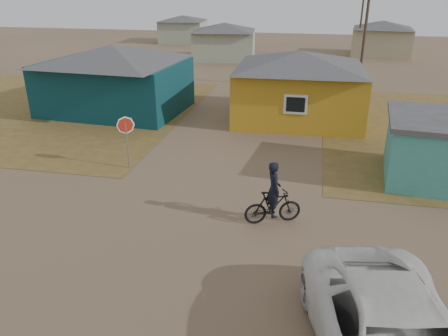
{
  "coord_description": "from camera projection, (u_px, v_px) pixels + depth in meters",
  "views": [
    {
      "loc": [
        3.37,
        -10.93,
        7.4
      ],
      "look_at": [
        0.45,
        3.0,
        1.3
      ],
      "focal_mm": 35.0,
      "sensor_mm": 36.0,
      "label": 1
    }
  ],
  "objects": [
    {
      "name": "ground",
      "position": [
        190.0,
        243.0,
        13.39
      ],
      "size": [
        120.0,
        120.0,
        0.0
      ],
      "primitive_type": "plane",
      "color": "brown"
    },
    {
      "name": "grass_nw",
      "position": [
        34.0,
        108.0,
        27.72
      ],
      "size": [
        20.0,
        18.0,
        0.0
      ],
      "primitive_type": "cube",
      "color": "brown",
      "rests_on": "ground"
    },
    {
      "name": "house_teal",
      "position": [
        115.0,
        78.0,
        26.32
      ],
      "size": [
        8.93,
        7.08,
        4.0
      ],
      "color": "#0A3037",
      "rests_on": "ground"
    },
    {
      "name": "house_yellow",
      "position": [
        299.0,
        85.0,
        24.72
      ],
      "size": [
        7.72,
        6.76,
        3.9
      ],
      "color": "#BA871C",
      "rests_on": "ground"
    },
    {
      "name": "house_pale_west",
      "position": [
        224.0,
        41.0,
        44.37
      ],
      "size": [
        7.04,
        6.15,
        3.6
      ],
      "color": "#979E88",
      "rests_on": "ground"
    },
    {
      "name": "house_beige_east",
      "position": [
        382.0,
        38.0,
        46.75
      ],
      "size": [
        6.95,
        6.05,
        3.6
      ],
      "color": "tan",
      "rests_on": "ground"
    },
    {
      "name": "house_pale_north",
      "position": [
        183.0,
        29.0,
        56.72
      ],
      "size": [
        6.28,
        5.81,
        3.4
      ],
      "color": "#979E88",
      "rests_on": "ground"
    },
    {
      "name": "utility_pole_near",
      "position": [
        365.0,
        32.0,
        30.32
      ],
      "size": [
        1.4,
        0.2,
        8.0
      ],
      "color": "#433328",
      "rests_on": "ground"
    },
    {
      "name": "utility_pole_far",
      "position": [
        362.0,
        16.0,
        44.53
      ],
      "size": [
        1.4,
        0.2,
        8.0
      ],
      "color": "#433328",
      "rests_on": "ground"
    },
    {
      "name": "stop_sign",
      "position": [
        126.0,
        130.0,
        18.13
      ],
      "size": [
        0.75,
        0.11,
        2.3
      ],
      "color": "gray",
      "rests_on": "ground"
    },
    {
      "name": "cyclist",
      "position": [
        273.0,
        201.0,
        14.26
      ],
      "size": [
        1.98,
        1.22,
        2.16
      ],
      "color": "black",
      "rests_on": "ground"
    }
  ]
}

